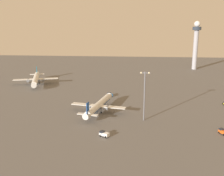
# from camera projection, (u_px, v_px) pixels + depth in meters

# --- Properties ---
(ground_plane) EXTENTS (416.00, 416.00, 0.00)m
(ground_plane) POSITION_uv_depth(u_px,v_px,m) (90.00, 107.00, 153.81)
(ground_plane) COLOR #605E5B
(control_tower) EXTENTS (8.00, 8.00, 45.22)m
(control_tower) POSITION_uv_depth(u_px,v_px,m) (196.00, 42.00, 260.21)
(control_tower) COLOR #A8A8B2
(control_tower) RESTS_ON ground
(airplane_terminal_side) EXTENTS (29.26, 37.36, 9.65)m
(airplane_terminal_side) POSITION_uv_depth(u_px,v_px,m) (99.00, 105.00, 144.35)
(airplane_terminal_side) COLOR silver
(airplane_terminal_side) RESTS_ON ground
(airplane_taxiway_distant) EXTENTS (32.18, 40.97, 10.71)m
(airplane_taxiway_distant) POSITION_uv_depth(u_px,v_px,m) (36.00, 79.00, 204.55)
(airplane_taxiway_distant) COLOR silver
(airplane_taxiway_distant) RESTS_ON ground
(cargo_loader) EXTENTS (3.52, 4.58, 2.25)m
(cargo_loader) POSITION_uv_depth(u_px,v_px,m) (223.00, 132.00, 117.15)
(cargo_loader) COLOR #D85919
(cargo_loader) RESTS_ON ground
(maintenance_van) EXTENTS (4.00, 4.51, 2.25)m
(maintenance_van) POSITION_uv_depth(u_px,v_px,m) (110.00, 95.00, 173.94)
(maintenance_van) COLOR #3372BF
(maintenance_van) RESTS_ON ground
(baggage_tractor) EXTENTS (4.56, 3.82, 2.25)m
(baggage_tractor) POSITION_uv_depth(u_px,v_px,m) (104.00, 134.00, 114.87)
(baggage_tractor) COLOR white
(baggage_tractor) RESTS_ON ground
(apron_light_central) EXTENTS (4.80, 0.90, 23.80)m
(apron_light_central) POSITION_uv_depth(u_px,v_px,m) (145.00, 93.00, 130.17)
(apron_light_central) COLOR slate
(apron_light_central) RESTS_ON ground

